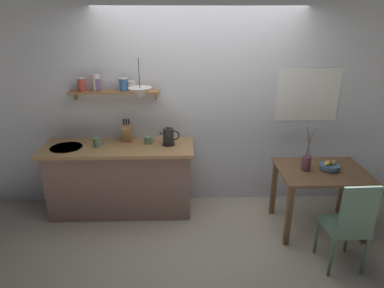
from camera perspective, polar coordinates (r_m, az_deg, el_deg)
ground_plane at (r=4.23m, az=1.49°, el=-13.33°), size 14.00×14.00×0.00m
back_wall at (r=4.28m, az=3.97°, el=7.00°), size 6.80×0.11×2.70m
kitchen_counter at (r=4.33m, az=-12.08°, el=-5.81°), size 1.83×0.63×0.91m
wall_shelf at (r=4.14m, az=-14.11°, el=9.40°), size 1.09×0.20×0.34m
dining_table at (r=4.11m, az=21.21°, el=-5.74°), size 0.98×0.73×0.76m
dining_chair_near at (r=3.60m, az=25.33°, el=-12.22°), size 0.41×0.41×0.99m
fruit_bowl at (r=4.08m, az=22.50°, el=-3.46°), size 0.22×0.22×0.12m
twig_vase at (r=3.96m, az=18.96°, el=-3.02°), size 0.10×0.10×0.51m
electric_kettle at (r=4.05m, az=-4.01°, el=1.23°), size 0.24×0.16×0.23m
knife_block at (r=4.23m, az=-11.00°, el=2.00°), size 0.11×0.20×0.30m
coffee_mug_by_sink at (r=4.17m, az=-15.93°, el=0.29°), size 0.13×0.09×0.10m
coffee_mug_spare at (r=4.14m, az=-7.54°, el=0.66°), size 0.13×0.09×0.09m
pendant_lamp at (r=3.75m, az=-8.88°, el=8.73°), size 0.26×0.26×0.43m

